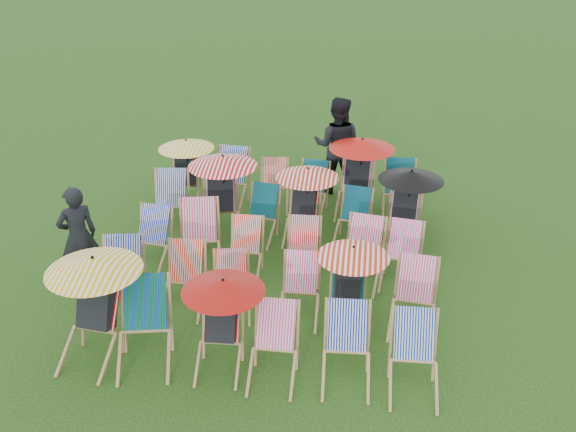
# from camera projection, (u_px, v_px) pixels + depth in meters

# --- Properties ---
(ground) EXTENTS (100.00, 100.00, 0.00)m
(ground) POSITION_uv_depth(u_px,v_px,m) (275.00, 274.00, 9.96)
(ground) COLOR black
(ground) RESTS_ON ground
(deckchair_0) EXTENTS (1.18, 1.24, 1.40)m
(deckchair_0) POSITION_uv_depth(u_px,v_px,m) (92.00, 308.00, 7.89)
(deckchair_0) COLOR #A97F4F
(deckchair_0) RESTS_ON ground
(deckchair_1) EXTENTS (0.85, 1.05, 1.02)m
(deckchair_1) POSITION_uv_depth(u_px,v_px,m) (143.00, 328.00, 7.89)
(deckchair_1) COLOR #A97F4F
(deckchair_1) RESTS_ON ground
(deckchair_2) EXTENTS (1.02, 1.06, 1.21)m
(deckchair_2) POSITION_uv_depth(u_px,v_px,m) (220.00, 324.00, 7.77)
(deckchair_2) COLOR #A97F4F
(deckchair_2) RESTS_ON ground
(deckchair_3) EXTENTS (0.59, 0.82, 0.89)m
(deckchair_3) POSITION_uv_depth(u_px,v_px,m) (273.00, 348.00, 7.66)
(deckchair_3) COLOR #A97F4F
(deckchair_3) RESTS_ON ground
(deckchair_4) EXTENTS (0.64, 0.86, 0.91)m
(deckchair_4) POSITION_uv_depth(u_px,v_px,m) (347.00, 350.00, 7.61)
(deckchair_4) COLOR #A97F4F
(deckchair_4) RESTS_ON ground
(deckchair_5) EXTENTS (0.62, 0.85, 0.90)m
(deckchair_5) POSITION_uv_depth(u_px,v_px,m) (414.00, 359.00, 7.46)
(deckchair_5) COLOR #A97F4F
(deckchair_5) RESTS_ON ground
(deckchair_6) EXTENTS (0.77, 0.97, 0.95)m
(deckchair_6) POSITION_uv_depth(u_px,v_px,m) (121.00, 278.00, 8.98)
(deckchair_6) COLOR #A97F4F
(deckchair_6) RESTS_ON ground
(deckchair_7) EXTENTS (0.63, 0.85, 0.89)m
(deckchair_7) POSITION_uv_depth(u_px,v_px,m) (183.00, 280.00, 8.98)
(deckchair_7) COLOR #A97F4F
(deckchair_7) RESTS_ON ground
(deckchair_8) EXTENTS (0.67, 0.84, 0.82)m
(deckchair_8) POSITION_uv_depth(u_px,v_px,m) (231.00, 287.00, 8.90)
(deckchair_8) COLOR #A97F4F
(deckchair_8) RESTS_ON ground
(deckchair_9) EXTENTS (0.57, 0.79, 0.85)m
(deckchair_9) POSITION_uv_depth(u_px,v_px,m) (300.00, 291.00, 8.79)
(deckchair_9) COLOR #A97F4F
(deckchair_9) RESTS_ON ground
(deckchair_10) EXTENTS (0.97, 1.01, 1.15)m
(deckchair_10) POSITION_uv_depth(u_px,v_px,m) (348.00, 285.00, 8.57)
(deckchair_10) COLOR #A97F4F
(deckchair_10) RESTS_ON ground
(deckchair_11) EXTENTS (0.72, 0.92, 0.92)m
(deckchair_11) POSITION_uv_depth(u_px,v_px,m) (414.00, 299.00, 8.54)
(deckchair_11) COLOR #A97F4F
(deckchair_11) RESTS_ON ground
(deckchair_12) EXTENTS (0.68, 0.89, 0.90)m
(deckchair_12) POSITION_uv_depth(u_px,v_px,m) (149.00, 241.00, 9.98)
(deckchair_12) COLOR #A97F4F
(deckchair_12) RESTS_ON ground
(deckchair_13) EXTENTS (0.84, 1.04, 1.01)m
(deckchair_13) POSITION_uv_depth(u_px,v_px,m) (199.00, 238.00, 9.94)
(deckchair_13) COLOR #A97F4F
(deckchair_13) RESTS_ON ground
(deckchair_14) EXTENTS (0.56, 0.78, 0.84)m
(deckchair_14) POSITION_uv_depth(u_px,v_px,m) (244.00, 250.00, 9.79)
(deckchair_14) COLOR #A97F4F
(deckchair_14) RESTS_ON ground
(deckchair_15) EXTENTS (0.59, 0.80, 0.85)m
(deckchair_15) POSITION_uv_depth(u_px,v_px,m) (303.00, 251.00, 9.75)
(deckchair_15) COLOR #A97F4F
(deckchair_15) RESTS_ON ground
(deckchair_16) EXTENTS (0.76, 0.96, 0.94)m
(deckchair_16) POSITION_uv_depth(u_px,v_px,m) (361.00, 254.00, 9.57)
(deckchair_16) COLOR #A97F4F
(deckchair_16) RESTS_ON ground
(deckchair_17) EXTENTS (0.70, 0.89, 0.89)m
(deckchair_17) POSITION_uv_depth(u_px,v_px,m) (402.00, 257.00, 9.56)
(deckchair_17) COLOR #A97F4F
(deckchair_17) RESTS_ON ground
(deckchair_18) EXTENTS (0.74, 0.97, 0.98)m
(deckchair_18) POSITION_uv_depth(u_px,v_px,m) (169.00, 204.00, 11.08)
(deckchair_18) COLOR #A97F4F
(deckchair_18) RESTS_ON ground
(deckchair_19) EXTENTS (1.17, 1.27, 1.39)m
(deckchair_19) POSITION_uv_depth(u_px,v_px,m) (221.00, 194.00, 10.85)
(deckchair_19) COLOR #A97F4F
(deckchair_19) RESTS_ON ground
(deckchair_20) EXTENTS (0.69, 0.88, 0.86)m
(deckchair_20) POSITION_uv_depth(u_px,v_px,m) (260.00, 215.00, 10.82)
(deckchair_20) COLOR #A97F4F
(deckchair_20) RESTS_ON ground
(deckchair_21) EXTENTS (1.05, 1.10, 1.25)m
(deckchair_21) POSITION_uv_depth(u_px,v_px,m) (304.00, 203.00, 10.71)
(deckchair_21) COLOR #A97F4F
(deckchair_21) RESTS_ON ground
(deckchair_22) EXTENTS (0.70, 0.87, 0.86)m
(deckchair_22) POSITION_uv_depth(u_px,v_px,m) (353.00, 218.00, 10.71)
(deckchair_22) COLOR #A97F4F
(deckchair_22) RESTS_ON ground
(deckchair_23) EXTENTS (1.07, 1.14, 1.27)m
(deckchair_23) POSITION_uv_depth(u_px,v_px,m) (405.00, 206.00, 10.57)
(deckchair_23) COLOR #A97F4F
(deckchair_23) RESTS_ON ground
(deckchair_24) EXTENTS (1.03, 1.10, 1.23)m
(deckchair_24) POSITION_uv_depth(u_px,v_px,m) (185.00, 171.00, 11.96)
(deckchair_24) COLOR #A97F4F
(deckchair_24) RESTS_ON ground
(deckchair_25) EXTENTS (0.75, 1.00, 1.03)m
(deckchair_25) POSITION_uv_depth(u_px,v_px,m) (229.00, 180.00, 11.94)
(deckchair_25) COLOR #A97F4F
(deckchair_25) RESTS_ON ground
(deckchair_26) EXTENTS (0.64, 0.83, 0.85)m
(deckchair_26) POSITION_uv_depth(u_px,v_px,m) (274.00, 186.00, 11.91)
(deckchair_26) COLOR #A97F4F
(deckchair_26) RESTS_ON ground
(deckchair_27) EXTENTS (0.70, 0.89, 0.88)m
(deckchair_27) POSITION_uv_depth(u_px,v_px,m) (311.00, 189.00, 11.73)
(deckchair_27) COLOR #A97F4F
(deckchair_27) RESTS_ON ground
(deckchair_28) EXTENTS (1.18, 1.24, 1.40)m
(deckchair_28) POSITION_uv_depth(u_px,v_px,m) (357.00, 175.00, 11.56)
(deckchair_28) COLOR #A97F4F
(deckchair_28) RESTS_ON ground
(deckchair_29) EXTENTS (0.66, 0.91, 0.97)m
(deckchair_29) POSITION_uv_depth(u_px,v_px,m) (400.00, 191.00, 11.54)
(deckchair_29) COLOR #A97F4F
(deckchair_29) RESTS_ON ground
(person_left) EXTENTS (0.68, 0.65, 1.57)m
(person_left) POSITION_uv_depth(u_px,v_px,m) (78.00, 236.00, 9.44)
(person_left) COLOR black
(person_left) RESTS_ON ground
(person_rear) EXTENTS (0.99, 0.80, 1.90)m
(person_rear) POSITION_uv_depth(u_px,v_px,m) (337.00, 145.00, 12.32)
(person_rear) COLOR black
(person_rear) RESTS_ON ground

